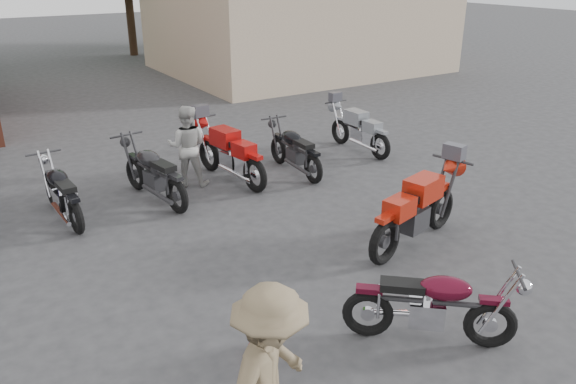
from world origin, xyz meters
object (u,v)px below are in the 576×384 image
person_light (187,146)px  row_bike_5 (294,147)px  row_bike_6 (359,128)px  vintage_motorcycle (434,301)px  helmet (258,349)px  row_bike_4 (229,151)px  person_tan (271,380)px  sportbike (417,206)px  row_bike_3 (153,170)px  row_bike_2 (61,189)px

person_light → row_bike_5: size_ratio=0.84×
row_bike_6 → vintage_motorcycle: bearing=146.4°
person_light → row_bike_5: bearing=-161.9°
helmet → person_light: bearing=74.9°
row_bike_4 → row_bike_5: size_ratio=1.14×
helmet → person_tan: bearing=-114.6°
sportbike → helmet: (-3.36, -1.06, -0.52)m
sportbike → person_light: size_ratio=1.40×
person_light → row_bike_3: (-0.84, -0.39, -0.20)m
row_bike_4 → sportbike: bearing=-171.9°
sportbike → row_bike_4: sportbike is taller
vintage_motorcycle → row_bike_5: row_bike_5 is taller
row_bike_4 → row_bike_6: size_ratio=1.11×
row_bike_3 → row_bike_2: bearing=78.4°
person_light → row_bike_5: 2.18m
row_bike_5 → row_bike_6: row_bike_6 is taller
person_tan → row_bike_5: person_tan is taller
row_bike_2 → row_bike_4: row_bike_4 is taller
helmet → row_bike_4: 5.51m
row_bike_4 → row_bike_6: bearing=-96.6°
vintage_motorcycle → row_bike_2: size_ratio=1.01×
helmet → person_tan: person_tan is taller
helmet → person_light: (1.42, 5.24, 0.67)m
row_bike_2 → person_light: bearing=-86.2°
row_bike_4 → helmet: bearing=148.1°
person_light → row_bike_2: size_ratio=0.85×
vintage_motorcycle → row_bike_3: 5.79m
person_tan → vintage_motorcycle: bearing=-25.1°
vintage_motorcycle → row_bike_5: bearing=114.1°
sportbike → person_tan: person_tan is taller
row_bike_5 → row_bike_6: 2.05m
vintage_motorcycle → row_bike_4: size_ratio=0.88×
vintage_motorcycle → row_bike_3: row_bike_3 is taller
vintage_motorcycle → helmet: size_ratio=7.59×
person_light → row_bike_2: person_light is taller
helmet → row_bike_4: size_ratio=0.12×
vintage_motorcycle → row_bike_5: size_ratio=1.00×
row_bike_3 → row_bike_6: (4.95, 0.27, -0.03)m
person_tan → row_bike_4: (2.77, 6.29, -0.26)m
helmet → row_bike_3: bearing=83.2°
vintage_motorcycle → person_light: bearing=134.9°
vintage_motorcycle → person_tan: (-2.39, -0.46, 0.33)m
row_bike_6 → row_bike_3: bearing=91.6°
vintage_motorcycle → helmet: 2.02m
vintage_motorcycle → row_bike_4: bearing=127.5°
row_bike_2 → sportbike: bearing=-135.5°
helmet → row_bike_4: bearing=66.4°
sportbike → person_tan: size_ratio=1.25×
person_light → row_bike_4: (0.77, -0.21, -0.17)m
vintage_motorcycle → person_tan: 2.45m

